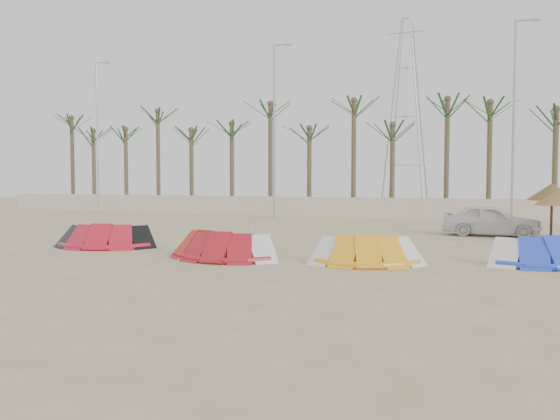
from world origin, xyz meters
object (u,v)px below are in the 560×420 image
at_px(car, 491,220).
at_px(parasol_left, 552,192).
at_px(kite_red_mid, 213,244).
at_px(kite_orange, 369,249).
at_px(kite_blue, 551,250).
at_px(kite_red_right, 228,245).
at_px(kite_red_left, 110,235).

bearing_deg(car, parasol_left, -86.88).
relative_size(kite_red_mid, kite_orange, 0.99).
bearing_deg(kite_blue, car, 101.55).
xyz_separation_m(kite_red_right, kite_blue, (8.89, 2.35, 0.00)).
distance_m(kite_red_right, kite_blue, 9.19).
distance_m(kite_orange, car, 10.17).
relative_size(kite_orange, parasol_left, 1.50).
height_order(kite_red_left, kite_red_right, same).
height_order(parasol_left, car, parasol_left).
bearing_deg(kite_orange, kite_red_mid, -174.11).
distance_m(kite_orange, kite_blue, 5.04).
distance_m(kite_orange, parasol_left, 11.19).
height_order(kite_red_left, kite_red_mid, same).
bearing_deg(kite_orange, parasol_left, 60.78).
bearing_deg(parasol_left, kite_red_right, -132.69).
bearing_deg(kite_red_right, kite_blue, 14.82).
xyz_separation_m(kite_red_left, car, (12.56, 9.18, 0.25)).
height_order(kite_blue, car, car).
bearing_deg(kite_blue, kite_red_mid, -167.13).
relative_size(kite_red_left, parasol_left, 1.65).
bearing_deg(parasol_left, kite_blue, -94.72).
relative_size(kite_red_mid, kite_red_right, 1.04).
height_order(kite_red_mid, parasol_left, parasol_left).
xyz_separation_m(kite_orange, parasol_left, (5.42, 9.68, 1.48)).
xyz_separation_m(kite_red_left, parasol_left, (14.86, 9.18, 1.48)).
bearing_deg(kite_red_left, kite_red_mid, -11.95).
xyz_separation_m(kite_red_left, kite_red_right, (5.31, -1.17, -0.00)).
bearing_deg(kite_red_right, kite_orange, 9.21).
height_order(kite_red_right, kite_blue, same).
bearing_deg(kite_orange, car, 72.13).
distance_m(kite_red_left, parasol_left, 17.53).
bearing_deg(parasol_left, kite_red_mid, -134.99).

